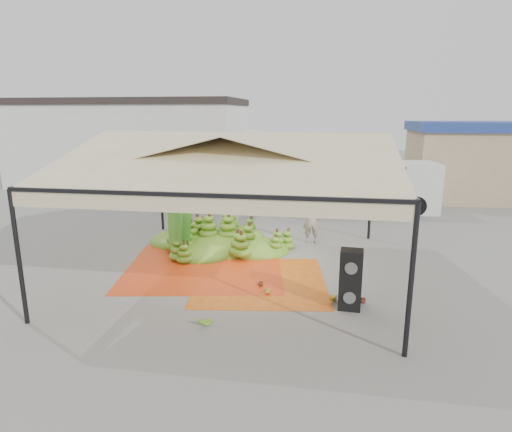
% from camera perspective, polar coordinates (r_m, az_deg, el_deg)
% --- Properties ---
extents(ground, '(90.00, 90.00, 0.00)m').
position_cam_1_polar(ground, '(12.74, -2.02, -7.22)').
color(ground, slate).
rests_on(ground, ground).
extents(canopy_tent, '(8.10, 8.10, 4.00)m').
position_cam_1_polar(canopy_tent, '(11.98, -2.15, 7.71)').
color(canopy_tent, black).
rests_on(canopy_tent, ground).
extents(building_white, '(14.30, 6.30, 5.40)m').
position_cam_1_polar(building_white, '(28.57, -16.45, 9.35)').
color(building_white, silver).
rests_on(building_white, ground).
extents(building_tan, '(6.30, 5.30, 4.10)m').
position_cam_1_polar(building_tan, '(25.92, 26.71, 6.68)').
color(building_tan, tan).
rests_on(building_tan, ground).
extents(tarp_left, '(5.24, 5.07, 0.01)m').
position_cam_1_polar(tarp_left, '(13.12, -6.85, -6.66)').
color(tarp_left, red).
rests_on(tarp_left, ground).
extents(tarp_right, '(4.01, 4.16, 0.01)m').
position_cam_1_polar(tarp_right, '(11.95, 0.60, -8.62)').
color(tarp_right, orange).
rests_on(tarp_right, ground).
extents(banana_heap, '(6.59, 6.12, 1.13)m').
position_cam_1_polar(banana_heap, '(14.79, -4.86, -2.01)').
color(banana_heap, '#4C811A').
rests_on(banana_heap, ground).
extents(hand_yellow_a, '(0.50, 0.41, 0.22)m').
position_cam_1_polar(hand_yellow_a, '(10.88, 9.67, -10.52)').
color(hand_yellow_a, gold).
rests_on(hand_yellow_a, ground).
extents(hand_yellow_b, '(0.46, 0.40, 0.18)m').
position_cam_1_polar(hand_yellow_b, '(11.14, 1.08, -9.85)').
color(hand_yellow_b, gold).
rests_on(hand_yellow_b, ground).
extents(hand_red_a, '(0.39, 0.32, 0.17)m').
position_cam_1_polar(hand_red_a, '(11.63, 0.21, -8.83)').
color(hand_red_a, '#572D13').
rests_on(hand_red_a, ground).
extents(hand_red_b, '(0.53, 0.47, 0.21)m').
position_cam_1_polar(hand_red_b, '(10.87, 13.48, -10.77)').
color(hand_red_b, '#581914').
rests_on(hand_red_b, ground).
extents(hand_green, '(0.64, 0.62, 0.23)m').
position_cam_1_polar(hand_green, '(9.74, -7.08, -13.39)').
color(hand_green, '#3E7819').
rests_on(hand_green, ground).
extents(hanging_bunches, '(1.74, 0.24, 0.20)m').
position_cam_1_polar(hanging_bunches, '(11.02, -4.48, 3.61)').
color(hanging_bunches, '#416F17').
rests_on(hanging_bunches, ground).
extents(speaker_stack, '(0.55, 0.49, 1.44)m').
position_cam_1_polar(speaker_stack, '(10.35, 12.50, -8.27)').
color(speaker_stack, black).
rests_on(speaker_stack, ground).
extents(banana_leaves, '(0.96, 1.36, 3.70)m').
position_cam_1_polar(banana_leaves, '(14.00, -9.71, -5.48)').
color(banana_leaves, '#2C7E21').
rests_on(banana_leaves, ground).
extents(vendor, '(0.67, 0.48, 1.72)m').
position_cam_1_polar(vendor, '(15.26, 7.41, -0.44)').
color(vendor, gray).
rests_on(vendor, ground).
extents(truck_left, '(6.44, 4.14, 2.10)m').
position_cam_1_polar(truck_left, '(21.36, -1.82, 4.83)').
color(truck_left, '#452417').
rests_on(truck_left, ground).
extents(truck_right, '(6.88, 2.90, 2.30)m').
position_cam_1_polar(truck_right, '(20.93, 14.79, 4.56)').
color(truck_right, '#4D2F19').
rests_on(truck_right, ground).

